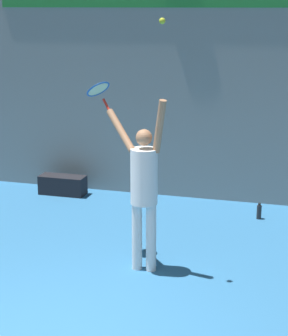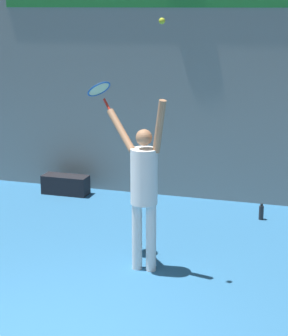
{
  "view_description": "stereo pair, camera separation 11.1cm",
  "coord_description": "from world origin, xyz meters",
  "px_view_note": "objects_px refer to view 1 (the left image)",
  "views": [
    {
      "loc": [
        2.41,
        -4.63,
        3.29
      ],
      "look_at": [
        0.44,
        2.28,
        1.35
      ],
      "focal_mm": 65.0,
      "sensor_mm": 36.0,
      "label": 1
    },
    {
      "loc": [
        2.52,
        -4.6,
        3.29
      ],
      "look_at": [
        0.44,
        2.28,
        1.35
      ],
      "focal_mm": 65.0,
      "sensor_mm": 36.0,
      "label": 2
    }
  ],
  "objects_px": {
    "water_bottle": "(259,212)",
    "tennis_ball": "(162,21)",
    "tennis_player": "(144,184)",
    "tennis_racket": "(99,90)",
    "equipment_bag": "(63,185)"
  },
  "relations": [
    {
      "from": "tennis_ball",
      "to": "water_bottle",
      "type": "relative_size",
      "value": 0.27
    },
    {
      "from": "tennis_ball",
      "to": "equipment_bag",
      "type": "height_order",
      "value": "tennis_ball"
    },
    {
      "from": "water_bottle",
      "to": "equipment_bag",
      "type": "relative_size",
      "value": 0.32
    },
    {
      "from": "tennis_ball",
      "to": "equipment_bag",
      "type": "bearing_deg",
      "value": 131.83
    },
    {
      "from": "equipment_bag",
      "to": "tennis_ball",
      "type": "bearing_deg",
      "value": -48.17
    },
    {
      "from": "tennis_player",
      "to": "tennis_racket",
      "type": "bearing_deg",
      "value": 149.88
    },
    {
      "from": "tennis_player",
      "to": "tennis_racket",
      "type": "distance_m",
      "value": 1.37
    },
    {
      "from": "tennis_player",
      "to": "tennis_ball",
      "type": "distance_m",
      "value": 2.0
    },
    {
      "from": "tennis_racket",
      "to": "equipment_bag",
      "type": "bearing_deg",
      "value": 124.48
    },
    {
      "from": "water_bottle",
      "to": "tennis_ball",
      "type": "bearing_deg",
      "value": -111.47
    },
    {
      "from": "tennis_racket",
      "to": "water_bottle",
      "type": "height_order",
      "value": "tennis_racket"
    },
    {
      "from": "tennis_player",
      "to": "tennis_ball",
      "type": "bearing_deg",
      "value": -30.42
    },
    {
      "from": "tennis_racket",
      "to": "water_bottle",
      "type": "distance_m",
      "value": 3.45
    },
    {
      "from": "tennis_player",
      "to": "tennis_ball",
      "type": "relative_size",
      "value": 31.12
    },
    {
      "from": "tennis_player",
      "to": "tennis_racket",
      "type": "xyz_separation_m",
      "value": [
        -0.72,
        0.42,
        1.09
      ]
    }
  ]
}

